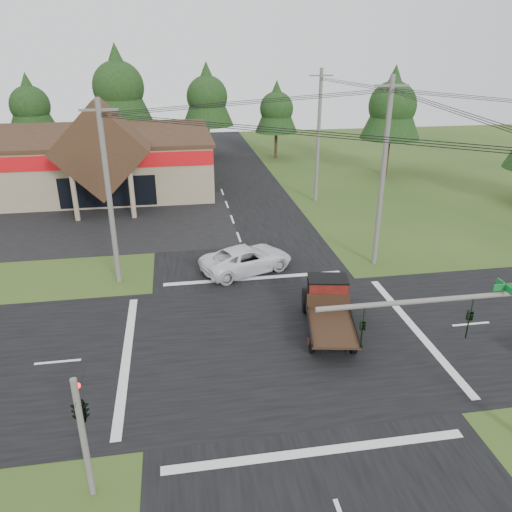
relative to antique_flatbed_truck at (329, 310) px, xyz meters
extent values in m
plane|color=#2C4819|center=(-2.65, -0.50, -1.22)|extent=(120.00, 120.00, 0.00)
cube|color=black|center=(-2.65, -0.50, -1.21)|extent=(12.00, 120.00, 0.02)
cube|color=black|center=(-2.65, -0.50, -1.21)|extent=(120.00, 12.00, 0.02)
cube|color=black|center=(-16.65, 18.50, -1.20)|extent=(28.00, 14.00, 0.02)
cube|color=gray|center=(-18.65, 29.50, 1.28)|extent=(30.00, 15.00, 5.00)
cube|color=#342515|center=(-18.65, 29.50, 3.83)|extent=(30.40, 15.40, 0.30)
cube|color=#AE0D11|center=(-18.65, 21.95, 2.88)|extent=(30.00, 0.12, 1.20)
cube|color=#342515|center=(-12.65, 21.00, 4.08)|extent=(7.78, 4.00, 7.78)
cylinder|color=gray|center=(-14.85, 19.30, 0.78)|extent=(0.40, 0.40, 4.00)
cylinder|color=gray|center=(-10.45, 19.30, 0.78)|extent=(0.40, 0.40, 4.00)
cube|color=black|center=(-12.65, 21.98, 0.28)|extent=(8.00, 0.08, 2.60)
cylinder|color=#595651|center=(0.85, -8.00, 4.78)|extent=(8.00, 0.16, 0.16)
imported|color=black|center=(1.85, -8.00, 3.78)|extent=(0.16, 0.20, 1.00)
imported|color=black|center=(-1.65, -8.00, 3.78)|extent=(0.16, 0.20, 1.00)
cube|color=#0C6626|center=(2.85, -8.00, 5.03)|extent=(0.80, 0.04, 0.22)
cylinder|color=#595651|center=(-10.15, -8.00, 0.98)|extent=(0.20, 0.20, 4.40)
imported|color=black|center=(-10.15, -7.80, 2.48)|extent=(0.53, 2.48, 1.00)
sphere|color=#FF0C0C|center=(-10.15, -7.65, 2.68)|extent=(0.18, 0.18, 0.18)
cylinder|color=#595651|center=(-10.65, 7.50, 4.03)|extent=(0.30, 0.30, 10.50)
cube|color=#595651|center=(-10.65, 7.50, 8.68)|extent=(2.00, 0.12, 0.12)
cylinder|color=#595651|center=(5.35, 7.50, 4.53)|extent=(0.30, 0.30, 11.50)
cube|color=#595651|center=(5.35, 7.50, 9.68)|extent=(2.00, 0.12, 0.12)
cylinder|color=#595651|center=(5.35, 21.50, 4.38)|extent=(0.30, 0.30, 11.20)
cube|color=#595651|center=(5.35, 21.50, 9.38)|extent=(2.00, 0.12, 0.12)
cylinder|color=#332316|center=(-22.65, 41.50, 0.53)|extent=(0.36, 0.36, 3.50)
cone|color=black|center=(-22.65, 41.50, 5.58)|extent=(5.60, 5.60, 6.60)
sphere|color=black|center=(-22.65, 41.50, 5.28)|extent=(4.40, 4.40, 4.40)
cylinder|color=#332316|center=(-12.65, 40.50, 1.06)|extent=(0.36, 0.36, 4.55)
cone|color=black|center=(-12.65, 40.50, 7.62)|extent=(7.28, 7.28, 8.58)
sphere|color=black|center=(-12.65, 40.50, 7.23)|extent=(5.72, 5.72, 5.72)
cylinder|color=#332316|center=(-2.65, 41.50, 0.71)|extent=(0.36, 0.36, 3.85)
cone|color=black|center=(-2.65, 41.50, 6.26)|extent=(6.16, 6.16, 7.26)
sphere|color=black|center=(-2.65, 41.50, 5.93)|extent=(4.84, 4.84, 4.84)
cylinder|color=#332316|center=(5.35, 39.50, 0.36)|extent=(0.36, 0.36, 3.15)
cone|color=black|center=(5.35, 39.50, 4.90)|extent=(5.04, 5.04, 5.94)
sphere|color=black|center=(5.35, 39.50, 4.63)|extent=(3.96, 3.96, 3.96)
cylinder|color=#332316|center=(15.35, 29.50, 0.71)|extent=(0.36, 0.36, 3.85)
cone|color=black|center=(15.35, 29.50, 6.26)|extent=(6.16, 6.16, 7.26)
sphere|color=black|center=(15.35, 29.50, 5.93)|extent=(4.84, 4.84, 4.84)
imported|color=white|center=(-2.92, 7.71, -0.42)|extent=(6.33, 4.56, 1.60)
camera|label=1|loc=(-6.92, -20.23, 11.96)|focal=35.00mm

